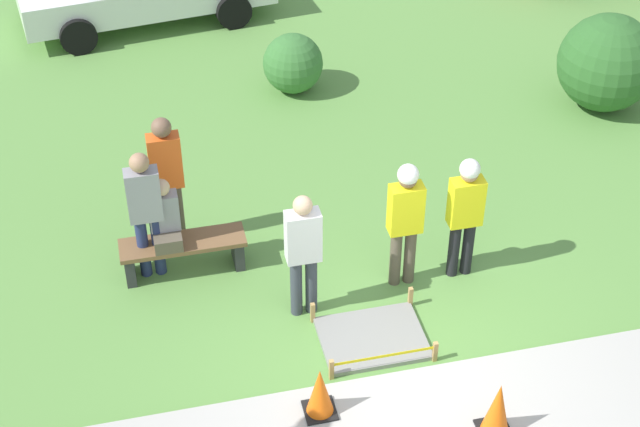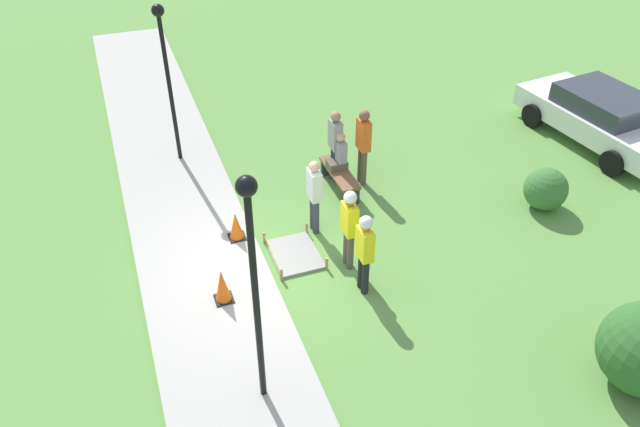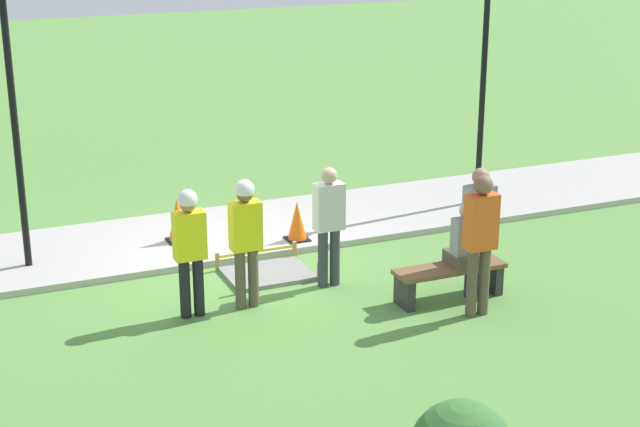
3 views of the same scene
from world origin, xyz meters
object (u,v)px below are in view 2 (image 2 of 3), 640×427
worker_assistant (365,248)px  bystander_in_white_shirt (335,142)px  person_seated_on_bench (339,154)px  lamppost_far (166,62)px  lamppost_near (253,266)px  traffic_cone_far_patch (222,286)px  bystander_in_orange_shirt (363,142)px  parked_car_white (601,116)px  traffic_cone_near_patch (236,226)px  bystander_in_gray_shirt (314,193)px  park_bench (339,177)px  worker_supervisor (349,223)px

worker_assistant → bystander_in_white_shirt: size_ratio=0.95×
person_seated_on_bench → lamppost_far: 4.41m
bystander_in_white_shirt → lamppost_near: (5.43, -3.28, 1.70)m
traffic_cone_far_patch → bystander_in_orange_shirt: bystander_in_orange_shirt is taller
person_seated_on_bench → worker_assistant: size_ratio=0.52×
traffic_cone_far_patch → lamppost_far: (-5.27, 0.11, 2.16)m
lamppost_near → parked_car_white: lamppost_near is taller
traffic_cone_near_patch → bystander_in_gray_shirt: bystander_in_gray_shirt is taller
traffic_cone_near_patch → bystander_in_white_shirt: (-1.49, 2.74, 0.62)m
traffic_cone_near_patch → lamppost_far: size_ratio=0.16×
traffic_cone_far_patch → bystander_in_white_shirt: bystander_in_white_shirt is taller
bystander_in_orange_shirt → parked_car_white: size_ratio=0.41×
worker_assistant → lamppost_far: (-5.79, -2.44, 1.59)m
traffic_cone_far_patch → worker_assistant: bearing=78.5°
parked_car_white → bystander_in_gray_shirt: bearing=-89.3°
traffic_cone_far_patch → person_seated_on_bench: size_ratio=0.77×
traffic_cone_near_patch → parked_car_white: size_ratio=0.13×
lamppost_near → lamppost_far: bearing=-179.9°
person_seated_on_bench → parked_car_white: bearing=87.1°
worker_assistant → park_bench: bearing=166.0°
park_bench → bystander_in_white_shirt: (-0.39, 0.03, 0.70)m
bystander_in_orange_shirt → worker_supervisor: bearing=-28.1°
bystander_in_gray_shirt → parked_car_white: size_ratio=0.37×
bystander_in_white_shirt → parked_car_white: bystander_in_white_shirt is taller
park_bench → lamppost_near: bearing=-32.8°
worker_assistant → bystander_in_orange_shirt: bystander_in_orange_shirt is taller
person_seated_on_bench → traffic_cone_near_patch: bearing=-65.1°
worker_supervisor → park_bench: bearing=162.3°
traffic_cone_far_patch → lamppost_near: (2.25, 0.12, 2.29)m
park_bench → bystander_in_orange_shirt: bearing=96.7°
bystander_in_orange_shirt → lamppost_far: 4.79m
lamppost_far → bystander_in_gray_shirt: bearing=30.2°
park_bench → lamppost_far: bearing=-127.2°
worker_supervisor → bystander_in_white_shirt: bearing=163.9°
lamppost_near → parked_car_white: bearing=115.1°
worker_supervisor → traffic_cone_far_patch: bearing=-84.9°
traffic_cone_near_patch → bystander_in_orange_shirt: 3.56m
traffic_cone_far_patch → bystander_in_white_shirt: size_ratio=0.38×
bystander_in_white_shirt → lamppost_far: bearing=-122.3°
bystander_in_gray_shirt → traffic_cone_near_patch: bearing=-96.6°
traffic_cone_near_patch → worker_supervisor: size_ratio=0.35×
worker_supervisor → bystander_in_orange_shirt: (-2.64, 1.41, 0.04)m
person_seated_on_bench → lamppost_near: 6.46m
park_bench → lamppost_near: 6.46m
lamppost_near → parked_car_white: size_ratio=0.88×
bystander_in_gray_shirt → parked_car_white: 8.26m
bystander_in_gray_shirt → parked_car_white: (-1.11, 8.18, -0.25)m
parked_car_white → lamppost_near: bearing=-71.9°
person_seated_on_bench → worker_assistant: worker_assistant is taller
park_bench → bystander_in_gray_shirt: (1.29, -1.07, 0.64)m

